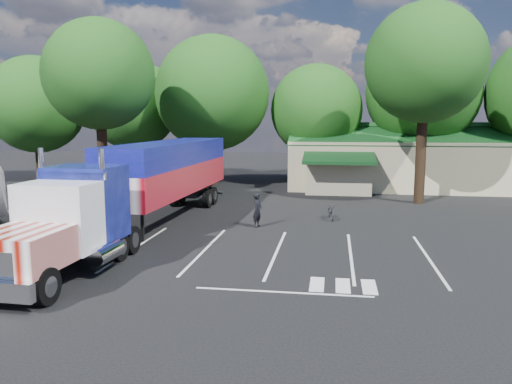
# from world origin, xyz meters

# --- Properties ---
(ground) EXTENTS (120.00, 120.00, 0.00)m
(ground) POSITION_xyz_m (0.00, 0.00, 0.00)
(ground) COLOR black
(ground) RESTS_ON ground
(event_hall) EXTENTS (24.20, 14.12, 5.55)m
(event_hall) POSITION_xyz_m (13.74, 17.81, 2.21)
(event_hall) COLOR tan
(event_hall) RESTS_ON ground
(tree_row_a) EXTENTS (9.00, 9.00, 11.68)m
(tree_row_a) POSITION_xyz_m (-22.00, 16.50, 7.16)
(tree_row_a) COLOR black
(tree_row_a) RESTS_ON ground
(tree_row_b) EXTENTS (8.40, 8.40, 11.35)m
(tree_row_b) POSITION_xyz_m (-13.00, 17.80, 7.13)
(tree_row_b) COLOR black
(tree_row_b) RESTS_ON ground
(tree_row_c) EXTENTS (10.00, 10.00, 13.05)m
(tree_row_c) POSITION_xyz_m (-5.00, 16.20, 8.04)
(tree_row_c) COLOR black
(tree_row_c) RESTS_ON ground
(tree_row_d) EXTENTS (8.00, 8.00, 10.60)m
(tree_row_d) POSITION_xyz_m (4.00, 17.50, 6.58)
(tree_row_d) COLOR black
(tree_row_d) RESTS_ON ground
(tree_row_e) EXTENTS (9.60, 9.60, 12.90)m
(tree_row_e) POSITION_xyz_m (13.00, 18.00, 8.09)
(tree_row_e) COLOR black
(tree_row_e) RESTS_ON ground
(tree_near_left) EXTENTS (7.60, 7.60, 12.65)m
(tree_near_left) POSITION_xyz_m (-10.50, 6.00, 8.81)
(tree_near_left) COLOR black
(tree_near_left) RESTS_ON ground
(tree_near_right) EXTENTS (8.00, 8.00, 13.50)m
(tree_near_right) POSITION_xyz_m (11.50, 8.50, 9.46)
(tree_near_right) COLOR black
(tree_near_right) RESTS_ON ground
(semi_truck) EXTENTS (3.89, 22.46, 4.69)m
(semi_truck) POSITION_xyz_m (-3.97, -2.02, 2.65)
(semi_truck) COLOR black
(semi_truck) RESTS_ON ground
(woman) EXTENTS (0.60, 0.77, 1.87)m
(woman) POSITION_xyz_m (1.60, -0.93, 0.93)
(woman) COLOR black
(woman) RESTS_ON ground
(bicycle) EXTENTS (0.93, 1.90, 0.96)m
(bicycle) POSITION_xyz_m (5.50, 1.85, 0.48)
(bicycle) COLOR black
(bicycle) RESTS_ON ground
(silver_sedan) EXTENTS (4.58, 2.30, 1.44)m
(silver_sedan) POSITION_xyz_m (12.00, 14.00, 0.72)
(silver_sedan) COLOR #9EA1A5
(silver_sedan) RESTS_ON ground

